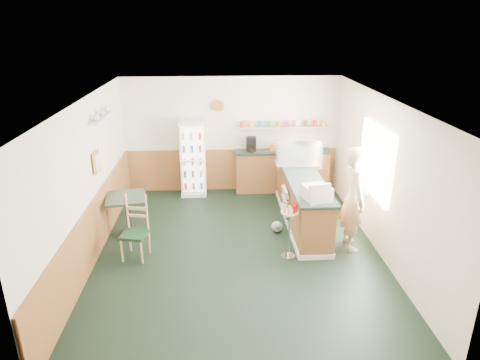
{
  "coord_description": "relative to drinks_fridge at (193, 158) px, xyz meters",
  "views": [
    {
      "loc": [
        -0.32,
        -6.73,
        3.92
      ],
      "look_at": [
        0.08,
        0.6,
        1.13
      ],
      "focal_mm": 32.0,
      "sensor_mm": 36.0,
      "label": 1
    }
  ],
  "objects": [
    {
      "name": "cafe_chair",
      "position": [
        -0.88,
        -2.79,
        -0.3
      ],
      "size": [
        0.49,
        0.49,
        1.12
      ],
      "rotation": [
        0.0,
        0.0,
        -0.21
      ],
      "color": "black",
      "rests_on": "ground"
    },
    {
      "name": "drinks_fridge",
      "position": [
        0.0,
        0.0,
        0.0
      ],
      "size": [
        0.58,
        0.52,
        1.76
      ],
      "color": "white",
      "rests_on": "ground"
    },
    {
      "name": "cafe_table",
      "position": [
        -1.15,
        -2.04,
        -0.32
      ],
      "size": [
        0.85,
        0.85,
        0.8
      ],
      "rotation": [
        0.0,
        0.0,
        0.18
      ],
      "color": "black",
      "rests_on": "ground"
    },
    {
      "name": "back_counter",
      "position": [
        2.09,
        0.06,
        -0.33
      ],
      "size": [
        2.24,
        0.42,
        1.69
      ],
      "color": "brown",
      "rests_on": "ground"
    },
    {
      "name": "display_case",
      "position": [
        2.25,
        -1.06,
        0.39
      ],
      "size": [
        0.93,
        0.49,
        0.53
      ],
      "color": "silver",
      "rests_on": "service_counter"
    },
    {
      "name": "shopkeeper",
      "position": [
        2.95,
        -2.69,
        0.07
      ],
      "size": [
        0.46,
        0.64,
        1.9
      ],
      "primitive_type": "imported",
      "rotation": [
        0.0,
        0.0,
        1.56
      ],
      "color": "tan",
      "rests_on": "ground"
    },
    {
      "name": "service_counter",
      "position": [
        2.25,
        -1.66,
        -0.42
      ],
      "size": [
        0.68,
        3.01,
        1.01
      ],
      "color": "brown",
      "rests_on": "ground"
    },
    {
      "name": "ground",
      "position": [
        0.9,
        -2.74,
        -0.88
      ],
      "size": [
        6.0,
        6.0,
        0.0
      ],
      "primitive_type": "plane",
      "color": "black",
      "rests_on": "ground"
    },
    {
      "name": "newspaper_rack",
      "position": [
        1.89,
        -1.79,
        -0.37
      ],
      "size": [
        0.1,
        0.48,
        0.56
      ],
      "color": "black",
      "rests_on": "ground"
    },
    {
      "name": "dog_doorstop",
      "position": [
        1.7,
        -2.08,
        -0.76
      ],
      "size": [
        0.21,
        0.28,
        0.26
      ],
      "rotation": [
        0.0,
        0.0,
        0.01
      ],
      "color": "gray",
      "rests_on": "ground"
    },
    {
      "name": "cash_register",
      "position": [
        2.25,
        -2.83,
        0.25
      ],
      "size": [
        0.5,
        0.52,
        0.24
      ],
      "primitive_type": "cube",
      "rotation": [
        0.0,
        0.0,
        0.24
      ],
      "color": "beige",
      "rests_on": "service_counter"
    },
    {
      "name": "room_envelope",
      "position": [
        0.67,
        -2.01,
        0.64
      ],
      "size": [
        5.04,
        6.02,
        2.72
      ],
      "color": "#F4E4CF",
      "rests_on": "ground"
    },
    {
      "name": "condiment_stand",
      "position": [
        1.78,
        -2.99,
        -0.22
      ],
      "size": [
        0.32,
        0.32,
        1.0
      ],
      "rotation": [
        0.0,
        0.0,
        -0.14
      ],
      "color": "silver",
      "rests_on": "ground"
    }
  ]
}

